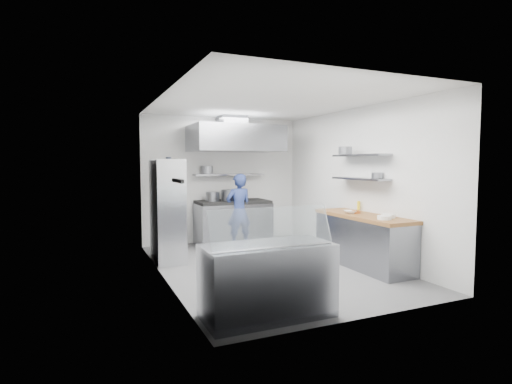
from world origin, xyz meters
name	(u,v)px	position (x,y,z in m)	size (l,w,h in m)	color
floor	(270,267)	(0.00, 0.00, 0.00)	(5.00, 5.00, 0.00)	#4A4A4C
ceiling	(270,102)	(0.00, 0.00, 2.80)	(5.00, 5.00, 0.00)	silver
wall_back	(223,180)	(0.00, 2.50, 1.40)	(3.60, 0.02, 2.80)	white
wall_front	(366,197)	(0.00, -2.50, 1.40)	(3.60, 0.02, 2.80)	white
wall_left	(163,188)	(-1.80, 0.00, 1.40)	(5.00, 0.02, 2.80)	white
wall_right	(357,183)	(1.80, 0.00, 1.40)	(5.00, 0.02, 2.80)	white
gas_range	(233,223)	(0.10, 2.10, 0.45)	(1.60, 0.80, 0.90)	gray
cooktop	(233,202)	(0.10, 2.10, 0.93)	(1.57, 0.78, 0.06)	black
stock_pot_left	(213,197)	(-0.35, 2.14, 1.06)	(0.29, 0.29, 0.20)	slate
stock_pot_mid	(230,195)	(0.03, 2.12, 1.08)	(0.37, 0.37, 0.24)	slate
over_range_shelf	(229,175)	(0.10, 2.34, 1.52)	(1.60, 0.30, 0.04)	gray
shelf_pot_a	(207,170)	(-0.39, 2.42, 1.63)	(0.27, 0.27, 0.18)	slate
extractor_hood	(235,139)	(0.10, 1.93, 2.30)	(1.90, 1.15, 0.55)	gray
hood_duct	(232,122)	(0.10, 2.15, 2.68)	(0.55, 0.55, 0.24)	slate
red_firebox	(168,180)	(-1.25, 2.44, 1.42)	(0.22, 0.10, 0.26)	red
chef	(239,211)	(0.09, 1.72, 0.78)	(0.57, 0.37, 1.56)	navy
wire_rack	(167,211)	(-1.53, 1.09, 0.93)	(0.50, 0.90, 1.85)	silver
rack_bin_a	(168,218)	(-1.53, 1.07, 0.80)	(0.17, 0.21, 0.19)	white
rack_bin_b	(163,189)	(-1.53, 1.50, 1.30)	(0.13, 0.16, 0.14)	yellow
rack_jar	(169,162)	(-1.48, 1.16, 1.80)	(0.10, 0.10, 0.18)	black
knife_strip	(178,181)	(-1.78, -0.90, 1.55)	(0.04, 0.55, 0.05)	black
prep_counter_base	(362,242)	(1.48, -0.60, 0.42)	(0.62, 2.00, 0.84)	gray
prep_counter_top	(363,216)	(1.48, -0.60, 0.87)	(0.65, 2.04, 0.06)	brown
plate_stack_a	(384,218)	(1.39, -1.23, 0.93)	(0.22, 0.22, 0.06)	white
plate_stack_b	(388,216)	(1.59, -1.09, 0.93)	(0.23, 0.23, 0.06)	white
copper_pan	(356,212)	(1.46, -0.44, 0.93)	(0.15, 0.15, 0.06)	#BD6D35
squeeze_bottle	(359,206)	(1.75, -0.14, 0.99)	(0.06, 0.06, 0.18)	yellow
mixing_bowl	(350,212)	(1.37, -0.39, 0.93)	(0.21, 0.21, 0.05)	white
wall_shelf_lower	(360,179)	(1.64, -0.30, 1.50)	(0.30, 1.30, 0.04)	gray
wall_shelf_upper	(360,155)	(1.64, -0.30, 1.92)	(0.30, 1.30, 0.04)	gray
shelf_pot_c	(377,175)	(1.73, -0.65, 1.57)	(0.20, 0.20, 0.10)	slate
shelf_pot_d	(345,151)	(1.53, 0.00, 2.01)	(0.25, 0.25, 0.14)	slate
display_case	(267,281)	(-0.99, -2.00, 0.42)	(1.50, 0.70, 0.85)	gray
display_glass	(272,227)	(-0.99, -2.12, 1.07)	(1.47, 0.02, 0.45)	silver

